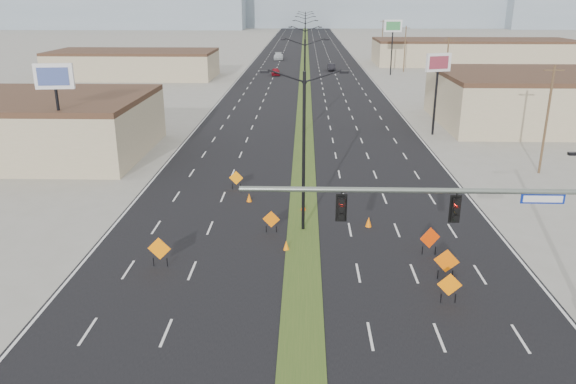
{
  "coord_description": "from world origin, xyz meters",
  "views": [
    {
      "loc": [
        0.03,
        -21.23,
        13.96
      ],
      "look_at": [
        -0.9,
        10.05,
        3.2
      ],
      "focal_mm": 35.0,
      "sensor_mm": 36.0,
      "label": 1
    }
  ],
  "objects_px": {
    "construction_sign_4": "(446,262)",
    "cone_3": "(249,198)",
    "car_mid": "(331,67)",
    "signal_mast": "(497,219)",
    "cone_2": "(369,222)",
    "construction_sign_3": "(449,286)",
    "cone_1": "(303,206)",
    "streetlight_2": "(305,57)",
    "car_far": "(278,56)",
    "streetlight_6": "(305,26)",
    "streetlight_0": "(304,147)",
    "streetlight_1": "(305,83)",
    "pole_sign_west": "(55,85)",
    "pole_sign_east_far": "(393,30)",
    "car_left": "(276,72)",
    "cone_0": "(286,245)",
    "construction_sign_5": "(430,239)",
    "pole_sign_east_near": "(438,69)",
    "streetlight_3": "(305,44)",
    "construction_sign_2": "(236,179)",
    "streetlight_5": "(305,30)",
    "construction_sign_1": "(271,220)",
    "construction_sign_0": "(159,250)"
  },
  "relations": [
    {
      "from": "car_far",
      "to": "construction_sign_3",
      "type": "height_order",
      "value": "car_far"
    },
    {
      "from": "streetlight_6",
      "to": "car_mid",
      "type": "bearing_deg",
      "value": -86.25
    },
    {
      "from": "car_left",
      "to": "construction_sign_5",
      "type": "distance_m",
      "value": 81.63
    },
    {
      "from": "streetlight_5",
      "to": "car_far",
      "type": "height_order",
      "value": "streetlight_5"
    },
    {
      "from": "cone_1",
      "to": "construction_sign_4",
      "type": "bearing_deg",
      "value": -53.13
    },
    {
      "from": "streetlight_2",
      "to": "car_mid",
      "type": "relative_size",
      "value": 2.41
    },
    {
      "from": "construction_sign_2",
      "to": "construction_sign_3",
      "type": "bearing_deg",
      "value": -49.87
    },
    {
      "from": "streetlight_0",
      "to": "cone_0",
      "type": "bearing_deg",
      "value": -107.05
    },
    {
      "from": "streetlight_3",
      "to": "construction_sign_5",
      "type": "xyz_separation_m",
      "value": [
        7.27,
        -87.56,
        -4.42
      ]
    },
    {
      "from": "streetlight_5",
      "to": "pole_sign_east_far",
      "type": "distance_m",
      "value": 64.27
    },
    {
      "from": "streetlight_6",
      "to": "car_mid",
      "type": "xyz_separation_m",
      "value": [
        5.45,
        -83.13,
        -4.73
      ]
    },
    {
      "from": "cone_0",
      "to": "construction_sign_1",
      "type": "bearing_deg",
      "value": 111.73
    },
    {
      "from": "construction_sign_5",
      "to": "signal_mast",
      "type": "bearing_deg",
      "value": -96.62
    },
    {
      "from": "streetlight_6",
      "to": "pole_sign_east_near",
      "type": "relative_size",
      "value": 1.16
    },
    {
      "from": "streetlight_1",
      "to": "streetlight_2",
      "type": "bearing_deg",
      "value": 90.0
    },
    {
      "from": "pole_sign_west",
      "to": "pole_sign_east_far",
      "type": "distance_m",
      "value": 76.23
    },
    {
      "from": "construction_sign_4",
      "to": "car_mid",
      "type": "bearing_deg",
      "value": 105.41
    },
    {
      "from": "streetlight_1",
      "to": "cone_3",
      "type": "bearing_deg",
      "value": -99.77
    },
    {
      "from": "car_far",
      "to": "construction_sign_5",
      "type": "height_order",
      "value": "construction_sign_5"
    },
    {
      "from": "streetlight_2",
      "to": "streetlight_6",
      "type": "relative_size",
      "value": 1.0
    },
    {
      "from": "construction_sign_2",
      "to": "pole_sign_east_near",
      "type": "height_order",
      "value": "pole_sign_east_near"
    },
    {
      "from": "construction_sign_2",
      "to": "construction_sign_4",
      "type": "distance_m",
      "value": 19.3
    },
    {
      "from": "streetlight_2",
      "to": "streetlight_5",
      "type": "distance_m",
      "value": 84.0
    },
    {
      "from": "pole_sign_east_near",
      "to": "streetlight_3",
      "type": "bearing_deg",
      "value": 83.32
    },
    {
      "from": "streetlight_2",
      "to": "construction_sign_1",
      "type": "bearing_deg",
      "value": -92.02
    },
    {
      "from": "construction_sign_4",
      "to": "pole_sign_east_near",
      "type": "height_order",
      "value": "pole_sign_east_near"
    },
    {
      "from": "streetlight_3",
      "to": "pole_sign_west",
      "type": "height_order",
      "value": "streetlight_3"
    },
    {
      "from": "construction_sign_3",
      "to": "cone_1",
      "type": "xyz_separation_m",
      "value": [
        -7.07,
        12.4,
        -0.62
      ]
    },
    {
      "from": "streetlight_6",
      "to": "construction_sign_4",
      "type": "height_order",
      "value": "streetlight_6"
    },
    {
      "from": "signal_mast",
      "to": "streetlight_0",
      "type": "distance_m",
      "value": 13.18
    },
    {
      "from": "car_far",
      "to": "signal_mast",
      "type": "bearing_deg",
      "value": -84.55
    },
    {
      "from": "construction_sign_2",
      "to": "pole_sign_east_near",
      "type": "xyz_separation_m",
      "value": [
        19.21,
        19.13,
        6.17
      ]
    },
    {
      "from": "car_far",
      "to": "pole_sign_east_far",
      "type": "relative_size",
      "value": 0.54
    },
    {
      "from": "streetlight_5",
      "to": "pole_sign_west",
      "type": "xyz_separation_m",
      "value": [
        -19.82,
        -128.93,
        2.08
      ]
    },
    {
      "from": "signal_mast",
      "to": "cone_2",
      "type": "relative_size",
      "value": 23.82
    },
    {
      "from": "cone_0",
      "to": "car_mid",
      "type": "bearing_deg",
      "value": 85.83
    },
    {
      "from": "car_far",
      "to": "construction_sign_0",
      "type": "bearing_deg",
      "value": -92.59
    },
    {
      "from": "construction_sign_2",
      "to": "construction_sign_5",
      "type": "height_order",
      "value": "construction_sign_5"
    },
    {
      "from": "streetlight_2",
      "to": "car_far",
      "type": "height_order",
      "value": "streetlight_2"
    },
    {
      "from": "streetlight_1",
      "to": "cone_2",
      "type": "distance_m",
      "value": 28.22
    },
    {
      "from": "car_mid",
      "to": "cone_0",
      "type": "bearing_deg",
      "value": -95.94
    },
    {
      "from": "construction_sign_3",
      "to": "car_left",
      "type": "bearing_deg",
      "value": 102.01
    },
    {
      "from": "construction_sign_4",
      "to": "cone_1",
      "type": "xyz_separation_m",
      "value": [
        -7.49,
        9.98,
        -0.71
      ]
    },
    {
      "from": "construction_sign_5",
      "to": "cone_0",
      "type": "xyz_separation_m",
      "value": [
        -8.24,
        0.39,
        -0.7
      ]
    },
    {
      "from": "construction_sign_4",
      "to": "cone_3",
      "type": "distance_m",
      "value": 16.36
    },
    {
      "from": "cone_1",
      "to": "pole_sign_east_far",
      "type": "xyz_separation_m",
      "value": [
        16.65,
        74.6,
        8.18
      ]
    },
    {
      "from": "streetlight_6",
      "to": "construction_sign_4",
      "type": "relative_size",
      "value": 5.77
    },
    {
      "from": "construction_sign_0",
      "to": "cone_0",
      "type": "xyz_separation_m",
      "value": [
        6.87,
        2.34,
        -0.72
      ]
    },
    {
      "from": "streetlight_0",
      "to": "signal_mast",
      "type": "bearing_deg",
      "value": -49.46
    },
    {
      "from": "construction_sign_4",
      "to": "pole_sign_east_far",
      "type": "height_order",
      "value": "pole_sign_east_far"
    }
  ]
}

